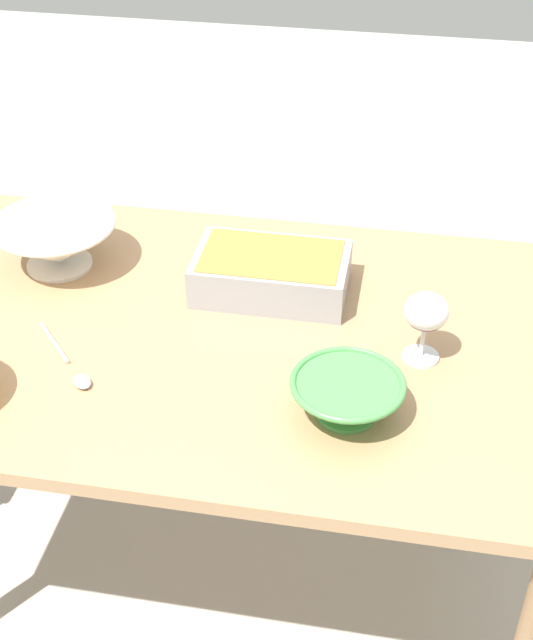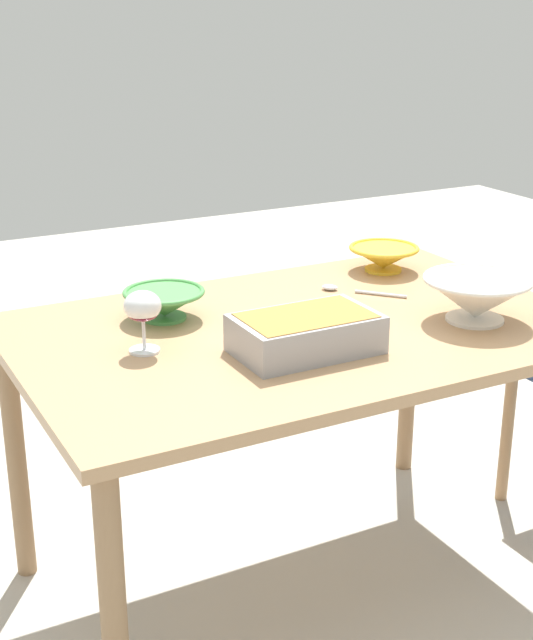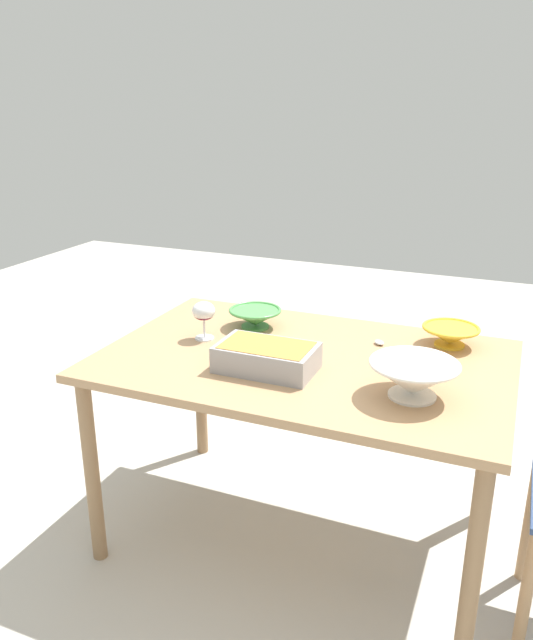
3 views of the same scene
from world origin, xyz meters
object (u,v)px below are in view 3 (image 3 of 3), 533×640
(wine_glass, at_px, (204,313))
(mixing_bowl, at_px, (255,317))
(dining_table, at_px, (304,377))
(casserole_dish, at_px, (267,356))
(serving_bowl, at_px, (413,378))
(serving_spoon, at_px, (386,347))
(small_bowl, at_px, (450,335))

(wine_glass, relative_size, mixing_bowl, 0.71)
(dining_table, height_order, casserole_dish, casserole_dish)
(casserole_dish, xyz_separation_m, serving_bowl, (0.47, -0.01, 0.01))
(casserole_dish, bearing_deg, serving_bowl, -1.67)
(serving_bowl, bearing_deg, dining_table, 157.38)
(serving_spoon, bearing_deg, wine_glass, -166.10)
(wine_glass, bearing_deg, casserole_dish, -28.11)
(dining_table, height_order, mixing_bowl, mixing_bowl)
(wine_glass, distance_m, serving_bowl, 0.81)
(mixing_bowl, bearing_deg, casserole_dish, -60.99)
(dining_table, height_order, serving_spoon, serving_spoon)
(small_bowl, height_order, serving_bowl, serving_bowl)
(wine_glass, bearing_deg, serving_spoon, 13.90)
(wine_glass, height_order, serving_spoon, wine_glass)
(mixing_bowl, bearing_deg, wine_glass, -123.69)
(dining_table, xyz_separation_m, small_bowl, (0.44, 0.30, 0.12))
(wine_glass, relative_size, serving_spoon, 0.76)
(casserole_dish, height_order, serving_spoon, casserole_dish)
(serving_bowl, bearing_deg, small_bowl, 84.01)
(dining_table, relative_size, serving_spoon, 7.34)
(casserole_dish, distance_m, serving_bowl, 0.47)
(dining_table, distance_m, wine_glass, 0.43)
(serving_bowl, bearing_deg, serving_spoon, 114.41)
(serving_bowl, height_order, serving_spoon, serving_bowl)
(mixing_bowl, height_order, small_bowl, mixing_bowl)
(dining_table, bearing_deg, mixing_bowl, 143.36)
(serving_spoon, bearing_deg, serving_bowl, -65.59)
(wine_glass, xyz_separation_m, casserole_dish, (0.32, -0.17, -0.05))
(wine_glass, bearing_deg, mixing_bowl, 56.31)
(mixing_bowl, height_order, serving_spoon, mixing_bowl)
(dining_table, distance_m, serving_spoon, 0.31)
(wine_glass, height_order, casserole_dish, wine_glass)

